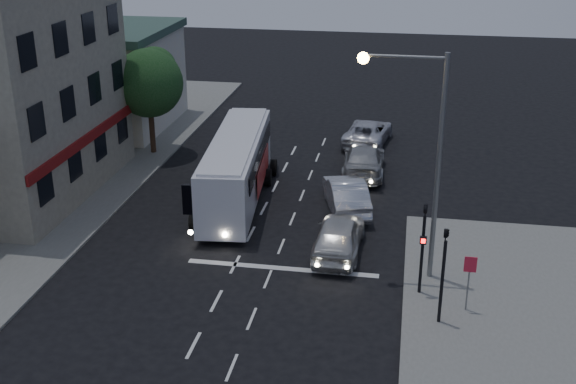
% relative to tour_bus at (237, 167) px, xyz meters
% --- Properties ---
extents(ground, '(120.00, 120.00, 0.00)m').
position_rel_tour_bus_xyz_m(ground, '(1.53, -8.81, -1.82)').
color(ground, black).
extents(sidewalk_far, '(12.00, 50.00, 0.12)m').
position_rel_tour_bus_xyz_m(sidewalk_far, '(-11.47, -0.81, -1.76)').
color(sidewalk_far, slate).
rests_on(sidewalk_far, ground).
extents(road_markings, '(8.00, 30.55, 0.01)m').
position_rel_tour_bus_xyz_m(road_markings, '(2.82, -5.51, -1.81)').
color(road_markings, silver).
rests_on(road_markings, ground).
extents(tour_bus, '(3.32, 11.13, 3.36)m').
position_rel_tour_bus_xyz_m(tour_bus, '(0.00, 0.00, 0.00)').
color(tour_bus, silver).
rests_on(tour_bus, ground).
extents(car_suv, '(2.08, 4.91, 1.66)m').
position_rel_tour_bus_xyz_m(car_suv, '(5.67, -5.01, -0.99)').
color(car_suv, silver).
rests_on(car_suv, ground).
extents(car_sedan_a, '(2.91, 5.22, 1.63)m').
position_rel_tour_bus_xyz_m(car_sedan_a, '(5.54, -0.31, -1.00)').
color(car_sedan_a, silver).
rests_on(car_sedan_a, ground).
extents(car_sedan_b, '(2.44, 5.59, 1.60)m').
position_rel_tour_bus_xyz_m(car_sedan_b, '(6.01, 4.87, -1.02)').
color(car_sedan_b, '#ADADAD').
rests_on(car_sedan_b, ground).
extents(car_sedan_c, '(3.08, 5.58, 1.48)m').
position_rel_tour_bus_xyz_m(car_sedan_c, '(5.85, 10.38, -1.08)').
color(car_sedan_c, silver).
rests_on(car_sedan_c, ground).
extents(traffic_signal_main, '(0.25, 0.35, 4.10)m').
position_rel_tour_bus_xyz_m(traffic_signal_main, '(9.13, -8.04, 0.60)').
color(traffic_signal_main, black).
rests_on(traffic_signal_main, sidewalk_near).
extents(traffic_signal_side, '(0.18, 0.15, 4.10)m').
position_rel_tour_bus_xyz_m(traffic_signal_side, '(9.83, -10.01, 0.60)').
color(traffic_signal_side, black).
rests_on(traffic_signal_side, sidewalk_near).
extents(regulatory_sign, '(0.45, 0.12, 2.20)m').
position_rel_tour_bus_xyz_m(regulatory_sign, '(10.83, -9.05, -0.22)').
color(regulatory_sign, slate).
rests_on(regulatory_sign, sidewalk_near).
extents(streetlight, '(3.32, 0.44, 9.00)m').
position_rel_tour_bus_xyz_m(streetlight, '(8.88, -6.61, 3.92)').
color(streetlight, slate).
rests_on(streetlight, sidewalk_near).
extents(low_building_north, '(9.40, 9.40, 6.50)m').
position_rel_tour_bus_xyz_m(low_building_north, '(-11.97, 11.19, 1.57)').
color(low_building_north, silver).
rests_on(low_building_north, sidewalk_far).
extents(street_tree, '(4.00, 4.00, 6.20)m').
position_rel_tour_bus_xyz_m(street_tree, '(-6.67, 6.21, 2.68)').
color(street_tree, black).
rests_on(street_tree, sidewalk_far).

